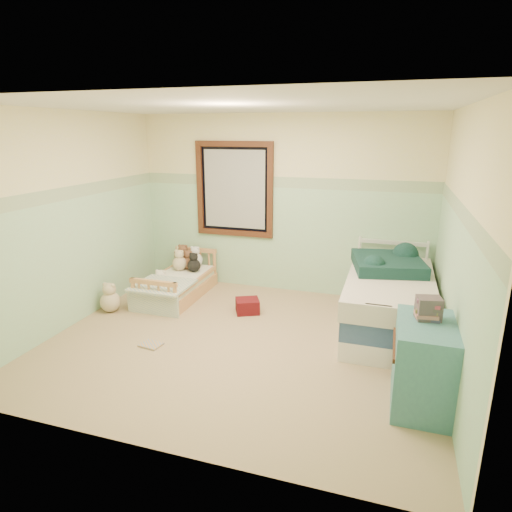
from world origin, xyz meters
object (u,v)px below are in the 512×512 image
(twin_bed_frame, at_px, (387,321))
(toddler_bed_frame, at_px, (178,290))
(dresser, at_px, (423,365))
(red_pillow, at_px, (247,306))
(plush_floor_cream, at_px, (162,286))
(floor_book, at_px, (151,345))
(plush_floor_tan, at_px, (110,302))

(twin_bed_frame, bearing_deg, toddler_bed_frame, 175.25)
(twin_bed_frame, distance_m, dresser, 1.47)
(red_pillow, bearing_deg, dresser, -34.61)
(twin_bed_frame, xyz_separation_m, red_pillow, (-1.73, -0.01, -0.02))
(plush_floor_cream, relative_size, red_pillow, 0.86)
(dresser, bearing_deg, floor_book, 175.31)
(toddler_bed_frame, distance_m, plush_floor_tan, 0.95)
(plush_floor_cream, distance_m, red_pillow, 1.41)
(toddler_bed_frame, xyz_separation_m, plush_floor_tan, (-0.58, -0.75, 0.05))
(floor_book, bearing_deg, twin_bed_frame, 33.99)
(plush_floor_cream, relative_size, floor_book, 1.08)
(floor_book, bearing_deg, plush_floor_cream, 123.09)
(red_pillow, bearing_deg, floor_book, -121.35)
(toddler_bed_frame, xyz_separation_m, red_pillow, (1.13, -0.25, 0.00))
(dresser, distance_m, red_pillow, 2.49)
(twin_bed_frame, relative_size, red_pillow, 6.35)
(twin_bed_frame, bearing_deg, plush_floor_tan, -171.54)
(plush_floor_cream, height_order, red_pillow, plush_floor_cream)
(plush_floor_tan, bearing_deg, toddler_bed_frame, 52.15)
(twin_bed_frame, bearing_deg, floor_book, -154.06)
(dresser, bearing_deg, twin_bed_frame, 102.15)
(plush_floor_cream, xyz_separation_m, red_pillow, (1.38, -0.25, -0.03))
(plush_floor_cream, bearing_deg, plush_floor_tan, -113.57)
(plush_floor_cream, bearing_deg, twin_bed_frame, -4.28)
(plush_floor_tan, xyz_separation_m, dresser, (3.75, -0.91, 0.24))
(floor_book, bearing_deg, red_pillow, 66.70)
(red_pillow, xyz_separation_m, floor_book, (-0.72, -1.18, -0.08))
(dresser, height_order, red_pillow, dresser)
(twin_bed_frame, relative_size, floor_book, 7.99)
(toddler_bed_frame, bearing_deg, twin_bed_frame, -4.75)
(dresser, relative_size, red_pillow, 2.60)
(floor_book, bearing_deg, plush_floor_tan, 153.58)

